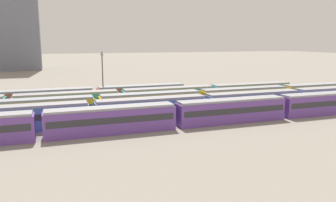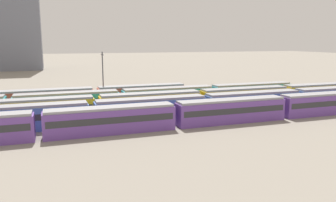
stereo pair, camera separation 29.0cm
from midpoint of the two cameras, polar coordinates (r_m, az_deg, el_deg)
name	(u,v)px [view 1 (the left image)]	position (r m, az deg, el deg)	size (l,w,h in m)	color
train_track_0	(175,115)	(49.43, 1.07, -2.35)	(74.70, 3.06, 3.75)	#6B429E
train_track_1	(205,105)	(56.95, 6.19, -0.72)	(112.50, 3.06, 3.75)	#4C70BC
train_track_2	(151,103)	(58.90, -3.06, -0.31)	(93.60, 3.06, 3.75)	yellow
train_track_3	(120,99)	(62.85, -8.27, 0.26)	(74.70, 3.06, 3.75)	teal
train_track_4	(44,99)	(66.86, -20.48, 0.31)	(55.80, 3.06, 3.75)	#BC4C38
catenary_pole_1	(103,75)	(69.86, -11.22, 4.40)	(0.24, 3.20, 10.51)	#4C4C51
distant_building_2	(15,13)	(163.82, -24.67, 13.55)	(18.85, 15.88, 49.46)	slate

